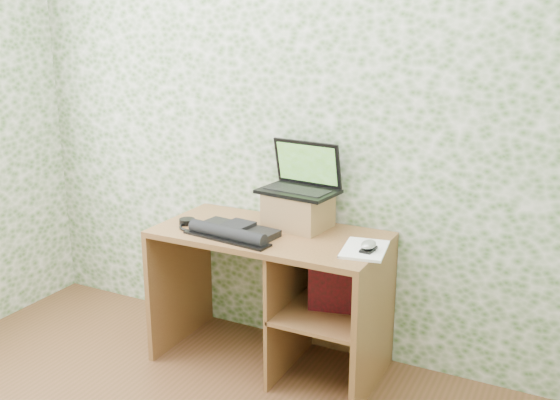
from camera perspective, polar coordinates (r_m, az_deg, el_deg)
The scene contains 10 objects.
wall_back at distance 3.38m, azimuth 1.48°, elevation 7.45°, with size 3.50×3.50×0.00m, color silver.
desk at distance 3.32m, azimuth 0.51°, elevation -7.40°, with size 1.20×0.60×0.75m.
riser at distance 3.29m, azimuth 1.67°, elevation -0.93°, with size 0.31×0.26×0.19m, color olive.
laptop at distance 3.29m, azimuth 2.01°, elevation 1.84°, with size 0.42×0.32×0.26m.
keyboard at distance 3.18m, azimuth -4.28°, elevation -2.87°, with size 0.50×0.30×0.07m.
headphones at distance 3.33m, azimuth -7.72°, elevation -2.33°, with size 0.23×0.22×0.03m.
notepad at distance 3.00m, azimuth 7.74°, elevation -4.49°, with size 0.20×0.29×0.01m, color white.
mouse at distance 2.96m, azimuth 8.09°, elevation -4.27°, with size 0.07×0.11×0.04m, color #B4B4B7.
pen at distance 3.02m, azimuth 8.33°, elevation -4.15°, with size 0.01×0.01×0.13m, color black.
red_box at distance 3.17m, azimuth 4.98°, elevation -7.49°, with size 0.25×0.08×0.30m, color maroon.
Camera 1 is at (1.44, -1.27, 1.79)m, focal length 40.00 mm.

